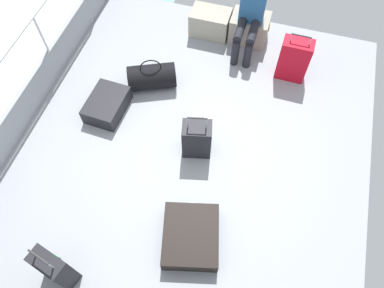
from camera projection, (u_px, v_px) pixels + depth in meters
The scene contains 13 objects.
ground_plane at pixel (190, 151), 4.64m from camera, with size 4.40×5.20×0.06m, color gray.
gunwale_port at pixel (29, 100), 4.73m from camera, with size 0.06×5.20×0.45m, color gray.
railing_port at pixel (10, 71), 4.25m from camera, with size 0.04×4.20×1.02m.
cargo_crate_0 at pixel (210, 23), 5.51m from camera, with size 0.61×0.38×0.39m.
cargo_crate_1 at pixel (249, 28), 5.43m from camera, with size 0.58×0.42×0.41m.
passenger_seated at pixel (250, 15), 5.01m from camera, with size 0.34×0.66×1.11m.
suitcase_0 at pixel (197, 139), 4.38m from camera, with size 0.39×0.31×0.72m.
suitcase_1 at pixel (107, 105), 4.83m from camera, with size 0.48×0.63×0.23m.
suitcase_2 at pixel (191, 236), 3.95m from camera, with size 0.74×0.81×0.21m.
suitcase_3 at pixel (55, 268), 3.60m from camera, with size 0.39×0.27×0.76m.
suitcase_4 at pixel (294, 60), 4.97m from camera, with size 0.40×0.25×0.75m.
duffel_bag at pixel (152, 77), 5.00m from camera, with size 0.73×0.57×0.50m.
paper_cup at pixel (208, 119), 4.79m from camera, with size 0.08×0.08×0.10m, color white.
Camera 1 is at (0.67, -2.17, 4.01)m, focal length 34.24 mm.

